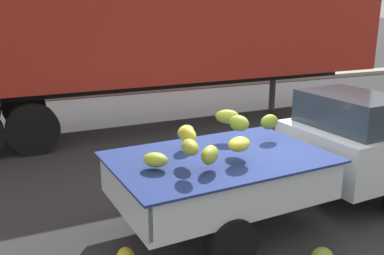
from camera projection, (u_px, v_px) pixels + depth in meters
ground at (257, 208)px, 6.61m from camera, size 220.00×220.00×0.00m
curb_strip at (110, 91)px, 15.46m from camera, size 80.00×0.80×0.16m
pickup_truck at (330, 148)px, 6.62m from camera, size 5.16×2.19×1.70m
semi_trailer at (167, 26)px, 10.88m from camera, size 12.07×2.95×3.95m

